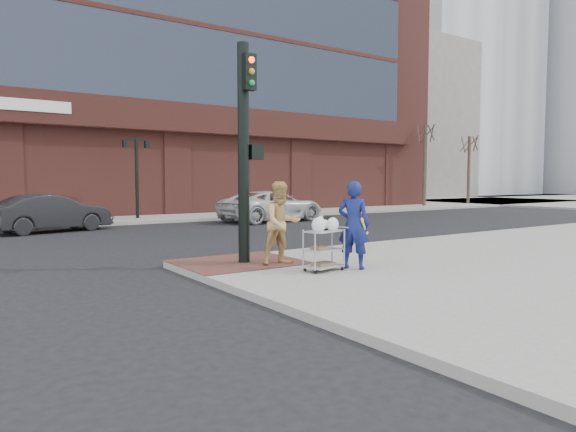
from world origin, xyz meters
TOP-DOWN VIEW (x-y plane):
  - ground at (0.00, 0.00)m, footprint 220.00×220.00m
  - sidewalk_far at (12.50, 32.00)m, footprint 65.00×36.00m
  - brick_curb_ramp at (-0.60, 0.90)m, footprint 2.80×2.40m
  - bank_building at (5.00, 31.00)m, footprint 42.00×26.00m
  - filler_block at (40.00, 38.00)m, footprint 14.00×20.00m
  - bare_tree_a at (24.00, 16.50)m, footprint 1.80×1.80m
  - bare_tree_b at (30.00, 17.00)m, footprint 1.80×1.80m
  - lamp_post at (2.00, 16.00)m, footprint 1.32×0.22m
  - traffic_signal_pole at (-0.48, 0.77)m, footprint 0.61×0.51m
  - woman_blue at (1.02, -1.27)m, footprint 0.76×0.83m
  - pedestrian_tan at (0.06, 0.07)m, footprint 0.98×0.80m
  - sedan_dark at (-2.60, 12.56)m, footprint 4.81×2.72m
  - minivan_white at (7.48, 12.01)m, footprint 5.78×3.20m
  - utility_cart at (0.32, -1.12)m, footprint 0.93×0.67m
  - fire_hydrant at (3.09, 0.72)m, footprint 0.42×0.29m

SIDE VIEW (x-z plane):
  - ground at x=0.00m, z-range 0.00..0.00m
  - sidewalk_far at x=12.50m, z-range 0.00..0.15m
  - brick_curb_ramp at x=-0.60m, z-range 0.15..0.16m
  - fire_hydrant at x=3.09m, z-range 0.16..1.05m
  - utility_cart at x=0.32m, z-range 0.10..1.25m
  - sedan_dark at x=-2.60m, z-range 0.00..1.50m
  - minivan_white at x=7.48m, z-range 0.00..1.53m
  - pedestrian_tan at x=0.06m, z-range 0.15..2.03m
  - woman_blue at x=1.02m, z-range 0.15..2.04m
  - lamp_post at x=2.00m, z-range 0.62..4.62m
  - traffic_signal_pole at x=-0.48m, z-range 0.33..5.33m
  - bare_tree_b at x=30.00m, z-range 2.44..9.14m
  - bare_tree_a at x=24.00m, z-range 2.67..9.87m
  - filler_block at x=40.00m, z-range 0.00..18.00m
  - bank_building at x=5.00m, z-range 0.15..28.15m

